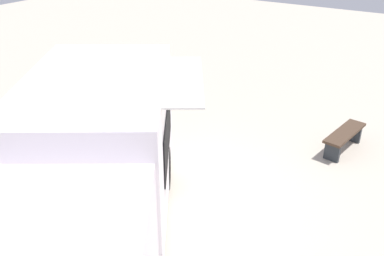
{
  "coord_description": "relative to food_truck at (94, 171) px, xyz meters",
  "views": [
    {
      "loc": [
        3.82,
        -5.68,
        4.88
      ],
      "look_at": [
        -0.39,
        0.98,
        0.91
      ],
      "focal_mm": 39.63,
      "sensor_mm": 36.0,
      "label": 1
    }
  ],
  "objects": [
    {
      "name": "plaza_bench",
      "position": [
        2.75,
        5.09,
        -0.88
      ],
      "size": [
        0.62,
        1.52,
        0.49
      ],
      "color": "#463325",
      "rests_on": "ground_plane"
    },
    {
      "name": "ground_plane",
      "position": [
        0.54,
        1.7,
        -1.24
      ],
      "size": [
        40.0,
        40.0,
        0.0
      ],
      "primitive_type": "plane",
      "color": "#B8AD9B"
    },
    {
      "name": "planter_flowering_near",
      "position": [
        -2.86,
        3.53,
        -0.86
      ],
      "size": [
        0.6,
        0.6,
        0.76
      ],
      "color": "#AF8144",
      "rests_on": "ground_plane"
    },
    {
      "name": "person_customer",
      "position": [
        -3.91,
        6.22,
        -0.9
      ],
      "size": [
        0.54,
        0.77,
        0.86
      ],
      "color": "black",
      "rests_on": "ground_plane"
    },
    {
      "name": "food_truck",
      "position": [
        0.0,
        0.0,
        0.0
      ],
      "size": [
        4.82,
        5.8,
        2.56
      ],
      "color": "white",
      "rests_on": "ground_plane"
    }
  ]
}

